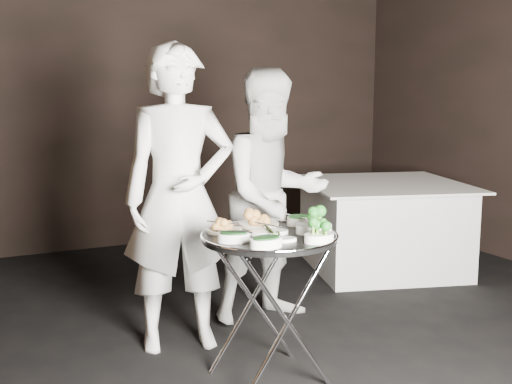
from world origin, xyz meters
name	(u,v)px	position (x,y,z in m)	size (l,w,h in m)	color
wall_back	(105,86)	(0.00, 3.52, 1.50)	(6.00, 0.05, 3.00)	black
tray_stand	(269,301)	(0.04, 0.33, 0.42)	(0.50, 0.43, 0.74)	silver
serving_tray	(269,237)	(0.04, 0.33, 0.75)	(0.68, 0.68, 0.04)	black
potato_plate_a	(224,226)	(-0.13, 0.49, 0.79)	(0.18, 0.18, 0.07)	beige
potato_plate_b	(259,220)	(0.09, 0.54, 0.79)	(0.22, 0.22, 0.08)	beige
greens_bowl	(298,219)	(0.29, 0.46, 0.79)	(0.12, 0.12, 0.07)	white
asparagus_plate_a	(269,231)	(0.05, 0.34, 0.77)	(0.22, 0.16, 0.04)	white
asparagus_plate_b	(280,238)	(0.03, 0.19, 0.77)	(0.18, 0.15, 0.03)	white
spinach_bowl_a	(234,236)	(-0.17, 0.28, 0.79)	(0.18, 0.15, 0.06)	white
spinach_bowl_b	(266,241)	(-0.09, 0.11, 0.79)	(0.18, 0.13, 0.07)	white
broccoli_bowl_a	(314,226)	(0.26, 0.27, 0.79)	(0.21, 0.17, 0.08)	white
broccoli_bowl_b	(319,236)	(0.19, 0.10, 0.79)	(0.18, 0.14, 0.07)	white
serving_utensils	(266,222)	(0.06, 0.40, 0.81)	(0.58, 0.42, 0.01)	silver
waiter_left	(179,198)	(-0.20, 0.96, 0.86)	(0.63, 0.41, 1.73)	silver
waiter_right	(273,196)	(0.48, 1.12, 0.80)	(0.78, 0.61, 1.60)	silver
dining_table	(382,226)	(1.83, 1.75, 0.36)	(1.26, 1.26, 0.72)	silver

